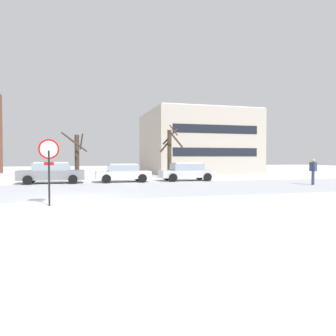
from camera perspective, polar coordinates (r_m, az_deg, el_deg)
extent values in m
plane|color=white|center=(15.40, -16.05, -5.09)|extent=(120.00, 120.00, 0.00)
cube|color=silver|center=(19.02, -16.02, -3.78)|extent=(80.00, 9.28, 0.00)
cylinder|color=black|center=(13.08, -20.13, -1.70)|extent=(0.07, 0.12, 2.11)
cylinder|color=red|center=(13.06, -20.18, 3.13)|extent=(0.75, 0.15, 0.76)
cylinder|color=white|center=(13.05, -20.17, 3.13)|extent=(0.62, 0.13, 0.62)
cube|color=red|center=(13.06, -20.15, 0.72)|extent=(0.36, 0.08, 0.12)
cylinder|color=white|center=(13.07, -20.19, 3.35)|extent=(0.42, 0.09, 0.42)
cube|color=slate|center=(24.69, -19.71, -1.16)|extent=(4.55, 1.90, 0.66)
cube|color=#8C99A8|center=(24.66, -19.73, 0.22)|extent=(2.51, 1.73, 0.53)
cube|color=white|center=(24.66, -19.74, 0.90)|extent=(2.29, 1.59, 0.06)
cylinder|color=black|center=(25.56, -16.25, -1.66)|extent=(0.64, 0.23, 0.64)
cylinder|color=black|center=(23.69, -16.35, -1.93)|extent=(0.64, 0.23, 0.64)
cylinder|color=black|center=(25.79, -22.79, -1.70)|extent=(0.64, 0.23, 0.64)
cylinder|color=black|center=(23.94, -23.40, -1.97)|extent=(0.64, 0.23, 0.64)
cube|color=white|center=(24.77, -7.89, -1.19)|extent=(4.05, 1.94, 0.56)
cube|color=#8C99A8|center=(24.75, -7.89, 0.02)|extent=(2.24, 1.76, 0.49)
cube|color=white|center=(24.74, -7.90, 0.66)|extent=(2.04, 1.62, 0.06)
cylinder|color=black|center=(25.92, -5.28, -1.55)|extent=(0.64, 0.23, 0.64)
cylinder|color=black|center=(24.04, -4.51, -1.81)|extent=(0.64, 0.23, 0.64)
cylinder|color=black|center=(25.61, -11.06, -1.62)|extent=(0.64, 0.23, 0.64)
cylinder|color=black|center=(23.71, -10.74, -1.89)|extent=(0.64, 0.23, 0.64)
cube|color=silver|center=(25.97, 3.32, -1.01)|extent=(4.36, 1.85, 0.58)
cube|color=#8C99A8|center=(25.95, 3.32, 0.22)|extent=(2.41, 1.67, 0.55)
cube|color=white|center=(25.94, 3.32, 0.89)|extent=(2.19, 1.55, 0.06)
cylinder|color=black|center=(27.30, 5.52, -1.38)|extent=(0.64, 0.23, 0.64)
cylinder|color=black|center=(25.61, 6.94, -1.60)|extent=(0.64, 0.23, 0.64)
cylinder|color=black|center=(26.45, -0.20, -1.48)|extent=(0.64, 0.23, 0.64)
cylinder|color=black|center=(24.70, 0.88, -1.71)|extent=(0.64, 0.23, 0.64)
cylinder|color=#2D334C|center=(24.25, 24.14, -1.58)|extent=(0.14, 0.14, 0.93)
cylinder|color=#2D334C|center=(23.88, 24.02, -1.63)|extent=(0.14, 0.14, 0.93)
cube|color=#2D3856|center=(24.03, 24.11, 0.23)|extent=(0.36, 0.45, 0.61)
sphere|color=tan|center=(24.03, 24.12, 1.22)|extent=(0.22, 0.22, 0.22)
cylinder|color=#423326|center=(28.71, 0.26, 2.41)|extent=(0.37, 0.37, 4.28)
cylinder|color=#423326|center=(28.21, 1.44, 5.02)|extent=(1.54, 0.99, 1.38)
cylinder|color=#423326|center=(29.40, 0.36, 5.54)|extent=(1.34, 0.64, 1.49)
cylinder|color=#423326|center=(28.48, 1.00, 6.63)|extent=(0.95, 0.64, 0.91)
cylinder|color=#423326|center=(29.11, -0.54, 3.81)|extent=(1.14, 0.75, 1.08)
cylinder|color=#423326|center=(27.50, -15.68, 1.77)|extent=(0.36, 0.36, 3.70)
cylinder|color=#423326|center=(26.81, -16.61, 4.78)|extent=(1.62, 1.02, 1.28)
cylinder|color=#423326|center=(27.63, -14.94, 4.50)|extent=(0.32, 0.85, 1.30)
cylinder|color=#423326|center=(26.86, -15.46, 3.88)|extent=(1.43, 0.35, 1.09)
cube|color=#B2A899|center=(40.35, 5.03, 4.39)|extent=(12.10, 11.67, 7.33)
cube|color=white|center=(40.69, 5.05, 9.62)|extent=(11.86, 11.44, 0.10)
cube|color=black|center=(34.90, 8.47, 2.78)|extent=(9.68, 0.04, 0.90)
cube|color=black|center=(35.03, 8.49, 6.78)|extent=(9.68, 0.04, 0.90)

